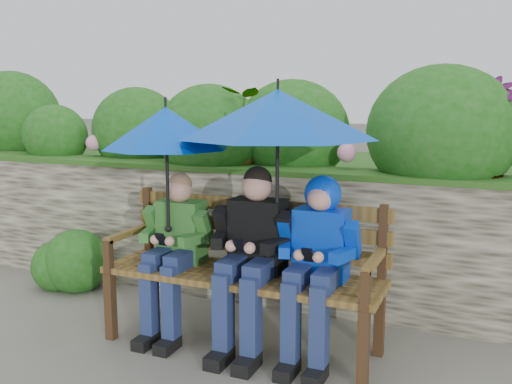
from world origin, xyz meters
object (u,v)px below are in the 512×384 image
at_px(umbrella_left, 166,128).
at_px(umbrella_right, 278,114).
at_px(boy_left, 175,245).
at_px(park_bench, 246,262).
at_px(boy_middle, 252,250).
at_px(boy_right, 317,252).

xyz_separation_m(umbrella_left, umbrella_right, (0.72, 0.05, 0.09)).
xyz_separation_m(boy_left, umbrella_left, (-0.02, -0.03, 0.75)).
distance_m(park_bench, boy_middle, 0.16).
bearing_deg(umbrella_left, umbrella_right, 4.16).
distance_m(boy_left, boy_right, 0.95).
height_order(park_bench, boy_middle, boy_middle).
xyz_separation_m(boy_right, umbrella_left, (-0.98, -0.04, 0.70)).
bearing_deg(park_bench, umbrella_right, -12.80).
bearing_deg(park_bench, boy_middle, -47.04).
bearing_deg(umbrella_left, park_bench, 11.98).
height_order(park_bench, boy_left, boy_left).
xyz_separation_m(boy_right, umbrella_right, (-0.26, 0.01, 0.79)).
bearing_deg(boy_right, umbrella_right, 176.70).
height_order(park_bench, boy_right, boy_right).
relative_size(boy_left, umbrella_right, 0.90).
distance_m(boy_left, umbrella_left, 0.75).
distance_m(boy_middle, boy_right, 0.41).
relative_size(park_bench, boy_middle, 1.55).
height_order(boy_left, umbrella_left, umbrella_left).
bearing_deg(boy_right, park_bench, 172.16).
xyz_separation_m(boy_left, boy_right, (0.95, 0.01, 0.05)).
height_order(umbrella_left, umbrella_right, umbrella_right).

